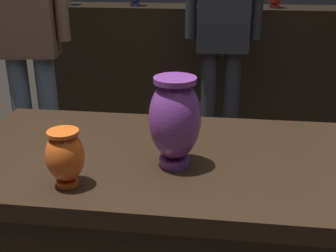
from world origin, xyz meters
TOP-DOWN VIEW (x-y plane):
  - back_display_shelf at (0.00, 2.20)m, footprint 2.60×0.40m
  - vase_centerpiece at (0.05, -0.07)m, footprint 0.14×0.14m
  - vase_tall_behind at (-0.21, -0.21)m, footprint 0.10×0.10m
  - visitor_center_back at (0.16, 1.57)m, footprint 0.47×0.19m
  - visitor_near_left at (-0.88, 1.05)m, footprint 0.47×0.22m

SIDE VIEW (x-z plane):
  - back_display_shelf at x=0.00m, z-range 0.00..0.99m
  - vase_tall_behind at x=-0.21m, z-range 0.81..0.95m
  - visitor_center_back at x=0.16m, z-range 0.14..1.72m
  - vase_centerpiece at x=0.05m, z-range 0.81..1.06m
  - visitor_near_left at x=-0.88m, z-range 0.15..1.84m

